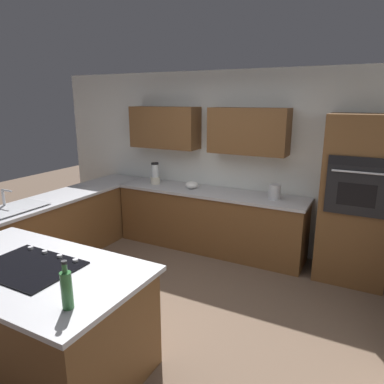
{
  "coord_description": "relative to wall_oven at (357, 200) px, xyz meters",
  "views": [
    {
      "loc": [
        -2.0,
        2.81,
        2.2
      ],
      "look_at": [
        -0.02,
        -0.94,
        1.08
      ],
      "focal_mm": 33.1,
      "sensor_mm": 36.0,
      "label": 1
    }
  ],
  "objects": [
    {
      "name": "lower_cabinets_back",
      "position": [
        1.95,
        -0.0,
        -0.59
      ],
      "size": [
        2.8,
        0.6,
        0.86
      ],
      "primitive_type": "cube",
      "color": "brown",
      "rests_on": "ground"
    },
    {
      "name": "island_top",
      "position": [
        2.2,
        2.86,
        -0.14
      ],
      "size": [
        1.9,
        1.07,
        0.04
      ],
      "primitive_type": "cube",
      "color": "#B2B2B7",
      "rests_on": "island_base"
    },
    {
      "name": "countertop_side",
      "position": [
        3.67,
        1.17,
        -0.14
      ],
      "size": [
        0.64,
        2.94,
        0.04
      ],
      "primitive_type": "cube",
      "color": "#B2B2B7",
      "rests_on": "lower_cabinets_side"
    },
    {
      "name": "wall_oven",
      "position": [
        0.0,
        0.0,
        0.0
      ],
      "size": [
        0.8,
        0.66,
        2.04
      ],
      "color": "brown",
      "rests_on": "ground"
    },
    {
      "name": "island_base",
      "position": [
        2.2,
        2.86,
        -0.59
      ],
      "size": [
        1.82,
        0.99,
        0.86
      ],
      "primitive_type": "cube",
      "color": "brown",
      "rests_on": "ground"
    },
    {
      "name": "ground_plane",
      "position": [
        1.85,
        1.72,
        -1.02
      ],
      "size": [
        14.0,
        14.0,
        0.0
      ],
      "primitive_type": "plane",
      "color": "brown"
    },
    {
      "name": "sink_unit",
      "position": [
        3.68,
        1.9,
        -0.1
      ],
      "size": [
        0.46,
        0.7,
        0.23
      ],
      "color": "#515456",
      "rests_on": "countertop_side"
    },
    {
      "name": "wall_back",
      "position": [
        1.91,
        -0.33,
        0.39
      ],
      "size": [
        6.0,
        0.44,
        2.6
      ],
      "color": "silver",
      "rests_on": "ground"
    },
    {
      "name": "mixing_bowl",
      "position": [
        2.25,
        -0.01,
        -0.07
      ],
      "size": [
        0.19,
        0.19,
        0.11
      ],
      "primitive_type": "ellipsoid",
      "color": "white",
      "rests_on": "countertop_back"
    },
    {
      "name": "cooktop",
      "position": [
        2.2,
        2.86,
        -0.11
      ],
      "size": [
        0.76,
        0.56,
        0.03
      ],
      "color": "black",
      "rests_on": "island_top"
    },
    {
      "name": "lower_cabinets_side",
      "position": [
        3.67,
        1.17,
        -0.59
      ],
      "size": [
        0.6,
        2.9,
        0.86
      ],
      "primitive_type": "cube",
      "color": "brown",
      "rests_on": "ground"
    },
    {
      "name": "kettle",
      "position": [
        1.0,
        -0.01,
        -0.02
      ],
      "size": [
        0.16,
        0.16,
        0.2
      ],
      "primitive_type": "cylinder",
      "color": "#B7BABF",
      "rests_on": "countertop_back"
    },
    {
      "name": "blender",
      "position": [
        2.9,
        -0.01,
        0.02
      ],
      "size": [
        0.15,
        0.15,
        0.34
      ],
      "color": "beige",
      "rests_on": "countertop_back"
    },
    {
      "name": "countertop_back",
      "position": [
        1.95,
        -0.0,
        -0.14
      ],
      "size": [
        2.84,
        0.64,
        0.04
      ],
      "primitive_type": "cube",
      "color": "#B2B2B7",
      "rests_on": "lower_cabinets_back"
    },
    {
      "name": "second_bottle",
      "position": [
        1.49,
        3.12,
        0.01
      ],
      "size": [
        0.07,
        0.07,
        0.33
      ],
      "color": "#336B38",
      "rests_on": "island_top"
    }
  ]
}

